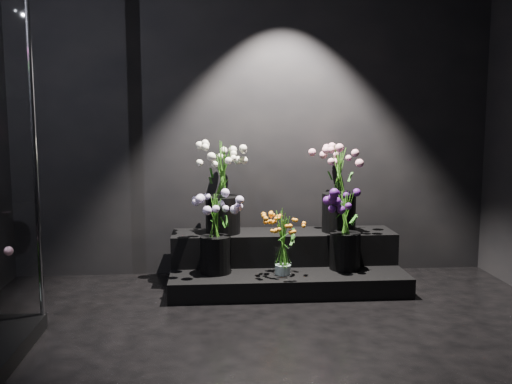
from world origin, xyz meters
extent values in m
plane|color=black|center=(0.00, 0.00, 0.00)|extent=(4.00, 4.00, 0.00)
plane|color=black|center=(0.00, 2.00, 1.40)|extent=(4.00, 0.00, 4.00)
plane|color=black|center=(0.00, -2.00, 1.40)|extent=(4.00, 0.00, 4.00)
cube|color=black|center=(0.22, 1.55, 0.08)|extent=(1.80, 0.80, 0.15)
cube|color=black|center=(0.22, 1.75, 0.28)|extent=(1.80, 0.40, 0.25)
cylinder|color=white|center=(0.17, 1.37, 0.26)|extent=(0.13, 0.13, 0.21)
cylinder|color=black|center=(-0.34, 1.45, 0.29)|extent=(0.23, 0.23, 0.28)
cylinder|color=black|center=(0.67, 1.48, 0.29)|extent=(0.24, 0.24, 0.29)
cylinder|color=black|center=(-0.27, 1.73, 0.55)|extent=(0.28, 0.28, 0.30)
cylinder|color=black|center=(0.67, 1.72, 0.56)|extent=(0.27, 0.27, 0.31)
camera|label=1|loc=(-0.36, -2.78, 1.33)|focal=40.00mm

